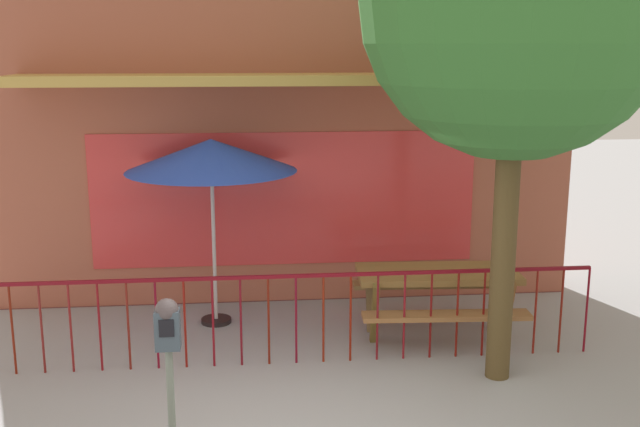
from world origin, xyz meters
TOP-DOWN VIEW (x-y plane):
  - pub_storefront at (0.00, 4.19)m, footprint 7.46×1.33m
  - patio_fence_front at (-0.00, 1.96)m, footprint 6.29×0.04m
  - picnic_table_left at (1.64, 2.58)m, footprint 1.87×1.46m
  - patio_umbrella at (-0.88, 3.24)m, footprint 1.97×1.97m
  - parking_meter_near at (-1.07, -0.20)m, footprint 0.18×0.17m
  - street_tree at (1.99, 1.44)m, footprint 2.89×2.89m

SIDE VIEW (x-z plane):
  - picnic_table_left at x=1.64m, z-range 0.21..1.01m
  - patio_fence_front at x=0.00m, z-range 0.18..1.15m
  - parking_meter_near at x=-1.07m, z-range 0.40..1.89m
  - patio_umbrella at x=-0.88m, z-range 0.91..3.12m
  - pub_storefront at x=0.00m, z-range 0.00..4.71m
  - street_tree at x=1.99m, z-range 1.09..6.18m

